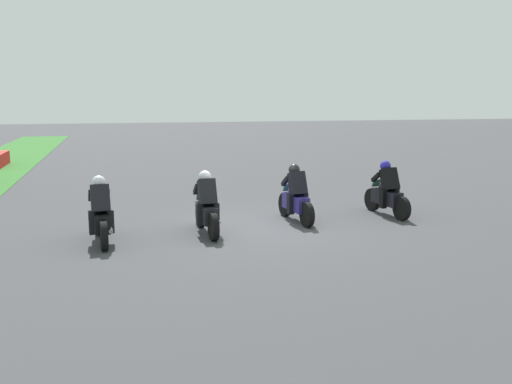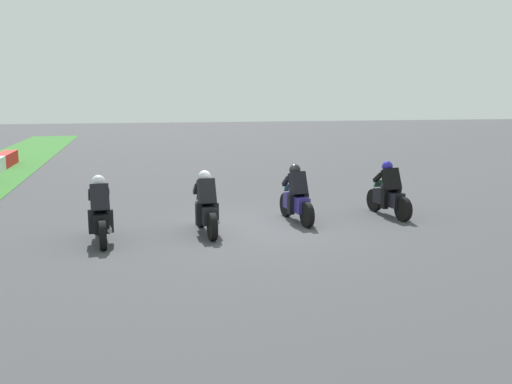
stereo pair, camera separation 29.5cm
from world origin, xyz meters
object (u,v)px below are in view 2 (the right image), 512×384
at_px(rider_lane_c, 206,208).
at_px(rider_lane_d, 100,215).
at_px(rider_lane_b, 296,198).
at_px(rider_lane_a, 389,194).

bearing_deg(rider_lane_c, rider_lane_d, 92.61).
distance_m(rider_lane_b, rider_lane_c, 2.58).
xyz_separation_m(rider_lane_a, rider_lane_d, (-1.03, 7.59, 0.00)).
height_order(rider_lane_a, rider_lane_b, same).
bearing_deg(rider_lane_d, rider_lane_c, -89.46).
bearing_deg(rider_lane_a, rider_lane_c, 92.20).
distance_m(rider_lane_b, rider_lane_d, 4.99).
xyz_separation_m(rider_lane_c, rider_lane_d, (-0.24, 2.43, 0.00)).
height_order(rider_lane_b, rider_lane_c, same).
bearing_deg(rider_lane_b, rider_lane_d, 95.44).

